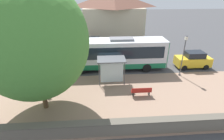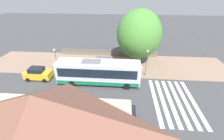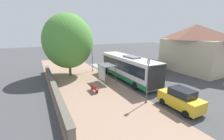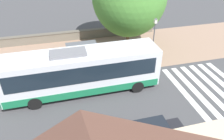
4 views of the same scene
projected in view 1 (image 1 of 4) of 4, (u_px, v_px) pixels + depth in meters
The scene contains 14 objects.
ground_plane at pixel (110, 75), 19.40m from camera, with size 120.00×120.00×0.00m, color #424244.
sidewalk_plaza at pixel (114, 98), 15.35m from camera, with size 9.00×44.00×0.02m.
crosswalk_stripes at pixel (35, 60), 23.26m from camera, with size 9.00×5.25×0.01m.
stone_wall at pixel (119, 127), 11.48m from camera, with size 0.60×20.00×1.07m.
background_building at pixel (113, 15), 31.04m from camera, with size 6.62×10.96×8.20m.
bus at pixel (114, 53), 20.20m from camera, with size 2.78×11.99×3.71m.
bus_shelter at pixel (111, 63), 17.07m from camera, with size 1.85×2.76×2.53m.
pedestrian at pixel (74, 67), 18.83m from camera, with size 0.34×0.23×1.71m.
bench at pixel (141, 91), 15.53m from camera, with size 0.40×1.81×0.88m.
street_lamp_near at pixel (42, 58), 16.82m from camera, with size 0.28×0.28×4.58m.
street_lamp_far at pixel (184, 53), 18.21m from camera, with size 0.28×0.28×4.52m.
shade_tree at pixel (33, 41), 11.85m from camera, with size 7.62×7.62×9.74m.
parked_car_behind_bus at pixel (193, 60), 20.92m from camera, with size 1.88×4.03×1.98m.
parked_car_far_lane at pixel (92, 44), 26.57m from camera, with size 1.99×4.50×1.99m.
Camera 1 is at (-17.21, 1.07, 8.92)m, focal length 28.00 mm.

